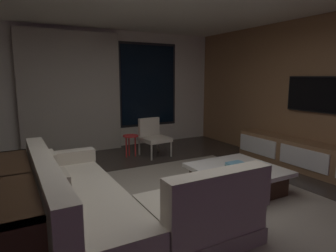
{
  "coord_description": "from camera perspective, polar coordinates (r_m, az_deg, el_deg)",
  "views": [
    {
      "loc": [
        -1.79,
        -2.99,
        1.66
      ],
      "look_at": [
        0.52,
        1.17,
        0.85
      ],
      "focal_mm": 31.28,
      "sensor_mm": 36.0,
      "label": 1
    }
  ],
  "objects": [
    {
      "name": "floor",
      "position": [
        3.86,
        1.75,
        -15.81
      ],
      "size": [
        9.2,
        9.2,
        0.0
      ],
      "primitive_type": "plane",
      "color": "#332B26"
    },
    {
      "name": "back_wall_with_window",
      "position": [
        6.84,
        -14.42,
        6.7
      ],
      "size": [
        6.6,
        0.3,
        2.7
      ],
      "color": "silver",
      "rests_on": "floor"
    },
    {
      "name": "media_wall",
      "position": [
        5.7,
        29.43,
        5.31
      ],
      "size": [
        0.12,
        7.8,
        2.7
      ],
      "color": "#8E6642",
      "rests_on": "floor"
    },
    {
      "name": "area_rug",
      "position": [
        3.96,
        7.04,
        -15.11
      ],
      "size": [
        3.2,
        3.8,
        0.01
      ],
      "primitive_type": "cube",
      "color": "gray",
      "rests_on": "floor"
    },
    {
      "name": "sectional_couch",
      "position": [
        3.31,
        -11.31,
        -14.92
      ],
      "size": [
        1.98,
        2.5,
        0.82
      ],
      "color": "#B1A997",
      "rests_on": "floor"
    },
    {
      "name": "coffee_table",
      "position": [
        4.43,
        13.27,
        -9.98
      ],
      "size": [
        1.16,
        1.16,
        0.36
      ],
      "color": "#3C2818",
      "rests_on": "floor"
    },
    {
      "name": "book_stack_on_coffee_table",
      "position": [
        4.42,
        13.05,
        -7.3
      ],
      "size": [
        0.3,
        0.17,
        0.06
      ],
      "color": "gray",
      "rests_on": "coffee_table"
    },
    {
      "name": "accent_chair_near_window",
      "position": [
        6.2,
        -2.99,
        -1.75
      ],
      "size": [
        0.59,
        0.61,
        0.78
      ],
      "color": "#B2ADA0",
      "rests_on": "floor"
    },
    {
      "name": "side_stool",
      "position": [
        6.1,
        -7.33,
        -2.58
      ],
      "size": [
        0.32,
        0.32,
        0.46
      ],
      "color": "red",
      "rests_on": "floor"
    },
    {
      "name": "media_console",
      "position": [
        5.66,
        26.51,
        -5.78
      ],
      "size": [
        0.46,
        3.1,
        0.52
      ],
      "color": "#8E6642",
      "rests_on": "floor"
    },
    {
      "name": "mounted_tv",
      "position": [
        5.75,
        26.74,
        5.55
      ],
      "size": [
        0.05,
        1.08,
        0.63
      ],
      "color": "black"
    },
    {
      "name": "console_table_behind_couch",
      "position": [
        3.26,
        -28.04,
        -13.98
      ],
      "size": [
        0.4,
        2.1,
        0.74
      ],
      "color": "#3C2818",
      "rests_on": "floor"
    }
  ]
}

